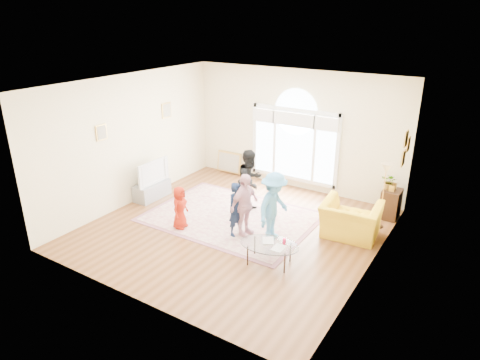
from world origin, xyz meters
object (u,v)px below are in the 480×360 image
Objects in this scene: television at (151,172)px; armchair at (350,220)px; area_rug at (231,217)px; tv_console at (152,190)px; coffee_table at (269,245)px.

armchair is (5.02, 0.75, -0.34)m from television.
tv_console is at bearing -176.69° from area_rug.
tv_console reaches higher than area_rug.
area_rug is 2.47m from television.
area_rug is at bearing 3.31° from tv_console.
television reaches higher than area_rug.
armchair is (2.66, 0.61, 0.38)m from area_rug.
tv_console is 5.09m from armchair.
area_rug is 2.39m from tv_console.
coffee_table is at bearing -36.44° from area_rug.
tv_console is at bearing 153.35° from coffee_table.
tv_console is 0.94× the size of television.
television is at bearing 3.44° from armchair.
television is 4.24m from coffee_table.
coffee_table is at bearing 58.17° from armchair.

